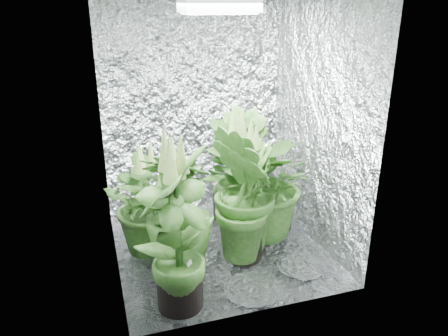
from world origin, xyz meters
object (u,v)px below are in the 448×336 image
plant_e (262,184)px  plant_f (177,231)px  grow_lamp (219,7)px  plant_d (179,212)px  plant_c (239,174)px  circulation_fan (280,212)px  plant_g (246,194)px  plant_b (228,171)px  plant_a (152,201)px

plant_e → plant_f: 1.04m
grow_lamp → plant_f: (-0.45, -0.59, -1.28)m
grow_lamp → plant_d: (-0.35, -0.13, -1.38)m
plant_f → plant_c: bearing=50.3°
plant_d → circulation_fan: 1.03m
plant_c → plant_f: bearing=-129.7°
plant_g → plant_f: bearing=-145.4°
plant_e → plant_g: size_ratio=0.91×
grow_lamp → plant_g: size_ratio=0.44×
plant_b → plant_d: bearing=-132.7°
circulation_fan → plant_e: bearing=-151.6°
grow_lamp → plant_f: 1.48m
plant_c → circulation_fan: plant_c is taller
circulation_fan → plant_a: bearing=-176.0°
plant_c → plant_f: (-0.70, -0.84, 0.03)m
plant_e → plant_c: bearing=120.8°
plant_f → plant_d: bearing=77.7°
plant_a → plant_b: (0.73, 0.37, 0.03)m
plant_a → plant_f: bearing=-86.1°
plant_d → plant_g: 0.51m
plant_e → circulation_fan: (0.23, 0.11, -0.34)m
plant_f → plant_b: bearing=57.8°
plant_d → circulation_fan: (0.94, 0.29, -0.29)m
plant_f → circulation_fan: size_ratio=3.22×
plant_e → plant_b: bearing=106.3°
circulation_fan → plant_f: bearing=-142.1°
plant_a → plant_c: size_ratio=0.82×
plant_c → plant_g: plant_g is taller
plant_b → plant_c: size_ratio=0.91×
plant_d → plant_e: plant_e is taller
plant_b → circulation_fan: bearing=-43.3°
grow_lamp → plant_b: bearing=64.8°
plant_b → plant_e: size_ratio=0.97×
plant_b → plant_d: plant_b is taller
plant_a → plant_d: (0.15, -0.26, 0.01)m
plant_f → circulation_fan: (1.04, 0.75, -0.39)m
grow_lamp → plant_c: grow_lamp is taller
plant_c → plant_d: size_ratio=1.13×
plant_a → plant_b: plant_b is taller
grow_lamp → plant_d: bearing=-159.0°
plant_b → plant_c: 0.26m
plant_f → plant_g: plant_f is taller
plant_a → plant_c: plant_c is taller
plant_b → plant_e: bearing=-73.7°
plant_g → circulation_fan: (0.45, 0.34, -0.38)m
plant_f → plant_g: (0.60, 0.41, -0.01)m
plant_d → circulation_fan: bearing=17.3°
plant_g → plant_d: bearing=175.0°
plant_c → plant_e: (0.12, -0.20, -0.02)m
plant_c → plant_g: 0.44m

